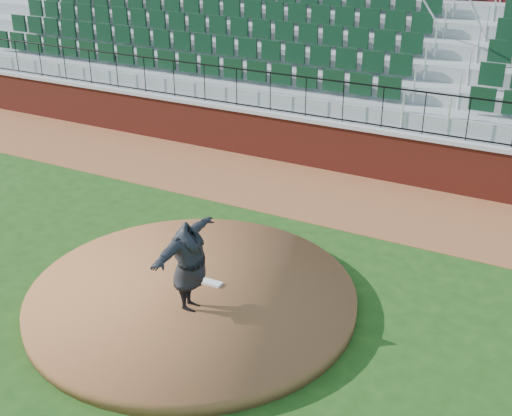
# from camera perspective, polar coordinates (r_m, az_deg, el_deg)

# --- Properties ---
(ground) EXTENTS (90.00, 90.00, 0.00)m
(ground) POSITION_cam_1_polar(r_m,az_deg,el_deg) (11.24, -3.65, -8.90)
(ground) COLOR #1C4112
(ground) RESTS_ON ground
(warning_track) EXTENTS (34.00, 3.20, 0.01)m
(warning_track) POSITION_cam_1_polar(r_m,az_deg,el_deg) (15.51, 6.80, 1.06)
(warning_track) COLOR brown
(warning_track) RESTS_ON ground
(field_wall) EXTENTS (34.00, 0.35, 1.20)m
(field_wall) POSITION_cam_1_polar(r_m,az_deg,el_deg) (16.69, 8.96, 4.89)
(field_wall) COLOR maroon
(field_wall) RESTS_ON ground
(wall_cap) EXTENTS (34.00, 0.45, 0.10)m
(wall_cap) POSITION_cam_1_polar(r_m,az_deg,el_deg) (16.48, 9.11, 7.01)
(wall_cap) COLOR #B7B7B7
(wall_cap) RESTS_ON field_wall
(wall_railing) EXTENTS (34.00, 0.05, 1.00)m
(wall_railing) POSITION_cam_1_polar(r_m,az_deg,el_deg) (16.32, 9.24, 8.84)
(wall_railing) COLOR black
(wall_railing) RESTS_ON wall_cap
(seating_stands) EXTENTS (34.00, 5.10, 4.60)m
(seating_stands) POSITION_cam_1_polar(r_m,az_deg,el_deg) (18.72, 12.22, 12.27)
(seating_stands) COLOR gray
(seating_stands) RESTS_ON ground
(concourse_wall) EXTENTS (34.00, 0.50, 5.50)m
(concourse_wall) POSITION_cam_1_polar(r_m,az_deg,el_deg) (21.30, 14.60, 14.78)
(concourse_wall) COLOR maroon
(concourse_wall) RESTS_ON ground
(pitchers_mound) EXTENTS (5.61, 5.61, 0.25)m
(pitchers_mound) POSITION_cam_1_polar(r_m,az_deg,el_deg) (11.40, -5.56, -7.69)
(pitchers_mound) COLOR brown
(pitchers_mound) RESTS_ON ground
(pitching_rubber) EXTENTS (0.64, 0.17, 0.04)m
(pitching_rubber) POSITION_cam_1_polar(r_m,az_deg,el_deg) (11.54, -4.48, -6.33)
(pitching_rubber) COLOR white
(pitching_rubber) RESTS_ON pitchers_mound
(pitcher) EXTENTS (0.72, 1.97, 1.56)m
(pitcher) POSITION_cam_1_polar(r_m,az_deg,el_deg) (10.48, -5.82, -5.06)
(pitcher) COLOR black
(pitcher) RESTS_ON pitchers_mound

